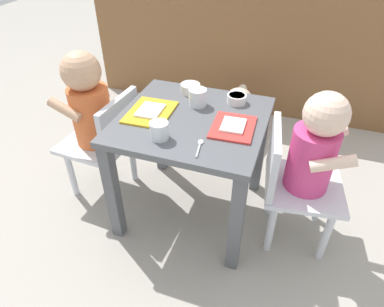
{
  "coord_description": "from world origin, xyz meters",
  "views": [
    {
      "loc": [
        0.35,
        -1.02,
        1.12
      ],
      "look_at": [
        0.0,
        0.0,
        0.31
      ],
      "focal_mm": 31.89,
      "sensor_mm": 36.0,
      "label": 1
    }
  ],
  "objects_px": {
    "seated_child_right": "(309,155)",
    "food_tray_right": "(233,127)",
    "dining_table": "(192,138)",
    "dog": "(235,109)",
    "water_cup_left": "(159,131)",
    "spoon_by_left_tray": "(200,146)",
    "water_cup_right": "(198,98)",
    "veggie_bowl_near": "(237,98)",
    "cereal_bowl_left_side": "(190,88)",
    "seated_child_left": "(93,111)",
    "food_tray_left": "(150,112)"
  },
  "relations": [
    {
      "from": "dog",
      "to": "water_cup_right",
      "type": "height_order",
      "value": "water_cup_right"
    },
    {
      "from": "food_tray_right",
      "to": "water_cup_right",
      "type": "height_order",
      "value": "water_cup_right"
    },
    {
      "from": "seated_child_right",
      "to": "food_tray_right",
      "type": "xyz_separation_m",
      "value": [
        -0.27,
        -0.02,
        0.07
      ]
    },
    {
      "from": "seated_child_right",
      "to": "dining_table",
      "type": "bearing_deg",
      "value": 179.83
    },
    {
      "from": "water_cup_right",
      "to": "spoon_by_left_tray",
      "type": "xyz_separation_m",
      "value": [
        0.09,
        -0.26,
        -0.03
      ]
    },
    {
      "from": "dining_table",
      "to": "cereal_bowl_left_side",
      "type": "distance_m",
      "value": 0.23
    },
    {
      "from": "seated_child_right",
      "to": "food_tray_right",
      "type": "height_order",
      "value": "seated_child_right"
    },
    {
      "from": "food_tray_left",
      "to": "water_cup_left",
      "type": "distance_m",
      "value": 0.17
    },
    {
      "from": "dining_table",
      "to": "food_tray_right",
      "type": "bearing_deg",
      "value": -6.63
    },
    {
      "from": "dog",
      "to": "water_cup_right",
      "type": "bearing_deg",
      "value": -95.77
    },
    {
      "from": "seated_child_left",
      "to": "food_tray_right",
      "type": "xyz_separation_m",
      "value": [
        0.59,
        -0.02,
        0.06
      ]
    },
    {
      "from": "food_tray_right",
      "to": "spoon_by_left_tray",
      "type": "height_order",
      "value": "food_tray_right"
    },
    {
      "from": "dining_table",
      "to": "food_tray_left",
      "type": "relative_size",
      "value": 2.58
    },
    {
      "from": "seated_child_right",
      "to": "food_tray_right",
      "type": "bearing_deg",
      "value": -176.36
    },
    {
      "from": "seated_child_left",
      "to": "veggie_bowl_near",
      "type": "relative_size",
      "value": 8.76
    },
    {
      "from": "water_cup_right",
      "to": "veggie_bowl_near",
      "type": "height_order",
      "value": "water_cup_right"
    },
    {
      "from": "water_cup_right",
      "to": "cereal_bowl_left_side",
      "type": "relative_size",
      "value": 0.86
    },
    {
      "from": "water_cup_left",
      "to": "spoon_by_left_tray",
      "type": "bearing_deg",
      "value": -2.1
    },
    {
      "from": "dog",
      "to": "water_cup_left",
      "type": "bearing_deg",
      "value": -97.43
    },
    {
      "from": "seated_child_right",
      "to": "cereal_bowl_left_side",
      "type": "bearing_deg",
      "value": 159.18
    },
    {
      "from": "cereal_bowl_left_side",
      "to": "food_tray_right",
      "type": "bearing_deg",
      "value": -41.93
    },
    {
      "from": "food_tray_left",
      "to": "water_cup_left",
      "type": "bearing_deg",
      "value": -54.88
    },
    {
      "from": "veggie_bowl_near",
      "to": "water_cup_left",
      "type": "bearing_deg",
      "value": -119.88
    },
    {
      "from": "dining_table",
      "to": "water_cup_left",
      "type": "relative_size",
      "value": 8.45
    },
    {
      "from": "water_cup_right",
      "to": "spoon_by_left_tray",
      "type": "bearing_deg",
      "value": -70.4
    },
    {
      "from": "water_cup_left",
      "to": "water_cup_right",
      "type": "height_order",
      "value": "water_cup_right"
    },
    {
      "from": "veggie_bowl_near",
      "to": "dining_table",
      "type": "bearing_deg",
      "value": -127.41
    },
    {
      "from": "dog",
      "to": "veggie_bowl_near",
      "type": "bearing_deg",
      "value": -78.98
    },
    {
      "from": "dog",
      "to": "veggie_bowl_near",
      "type": "xyz_separation_m",
      "value": [
        0.09,
        -0.45,
        0.3
      ]
    },
    {
      "from": "seated_child_left",
      "to": "water_cup_right",
      "type": "height_order",
      "value": "seated_child_left"
    },
    {
      "from": "seated_child_left",
      "to": "seated_child_right",
      "type": "distance_m",
      "value": 0.86
    },
    {
      "from": "seated_child_right",
      "to": "spoon_by_left_tray",
      "type": "height_order",
      "value": "seated_child_right"
    },
    {
      "from": "seated_child_left",
      "to": "water_cup_right",
      "type": "distance_m",
      "value": 0.44
    },
    {
      "from": "dog",
      "to": "veggie_bowl_near",
      "type": "relative_size",
      "value": 5.85
    },
    {
      "from": "water_cup_left",
      "to": "cereal_bowl_left_side",
      "type": "xyz_separation_m",
      "value": [
        -0.01,
        0.35,
        -0.01
      ]
    },
    {
      "from": "seated_child_left",
      "to": "veggie_bowl_near",
      "type": "distance_m",
      "value": 0.59
    },
    {
      "from": "dining_table",
      "to": "seated_child_left",
      "type": "bearing_deg",
      "value": 179.57
    },
    {
      "from": "water_cup_right",
      "to": "cereal_bowl_left_side",
      "type": "distance_m",
      "value": 0.11
    },
    {
      "from": "dog",
      "to": "food_tray_left",
      "type": "bearing_deg",
      "value": -107.57
    },
    {
      "from": "seated_child_right",
      "to": "food_tray_right",
      "type": "distance_m",
      "value": 0.28
    },
    {
      "from": "dining_table",
      "to": "seated_child_left",
      "type": "xyz_separation_m",
      "value": [
        -0.43,
        0.0,
        0.04
      ]
    },
    {
      "from": "water_cup_left",
      "to": "dining_table",
      "type": "bearing_deg",
      "value": 69.43
    },
    {
      "from": "dining_table",
      "to": "veggie_bowl_near",
      "type": "bearing_deg",
      "value": 52.59
    },
    {
      "from": "seated_child_left",
      "to": "water_cup_left",
      "type": "height_order",
      "value": "seated_child_left"
    },
    {
      "from": "dog",
      "to": "cereal_bowl_left_side",
      "type": "bearing_deg",
      "value": -105.04
    },
    {
      "from": "dining_table",
      "to": "dog",
      "type": "height_order",
      "value": "dining_table"
    },
    {
      "from": "veggie_bowl_near",
      "to": "seated_child_right",
      "type": "bearing_deg",
      "value": -29.12
    },
    {
      "from": "dining_table",
      "to": "cereal_bowl_left_side",
      "type": "bearing_deg",
      "value": 111.0
    },
    {
      "from": "veggie_bowl_near",
      "to": "cereal_bowl_left_side",
      "type": "distance_m",
      "value": 0.2
    },
    {
      "from": "food_tray_right",
      "to": "water_cup_left",
      "type": "distance_m",
      "value": 0.26
    }
  ]
}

